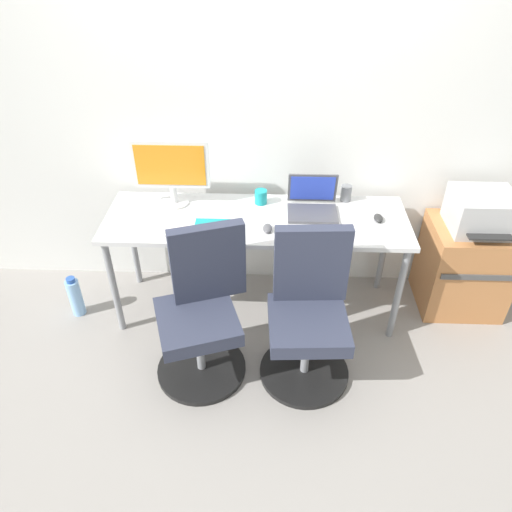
% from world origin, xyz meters
% --- Properties ---
extents(ground_plane, '(5.28, 5.28, 0.00)m').
position_xyz_m(ground_plane, '(0.00, 0.00, 0.00)').
color(ground_plane, gray).
extents(back_wall, '(4.40, 0.04, 2.60)m').
position_xyz_m(back_wall, '(0.00, 0.38, 1.30)').
color(back_wall, white).
rests_on(back_wall, ground).
extents(desk, '(1.89, 0.60, 0.74)m').
position_xyz_m(desk, '(0.00, 0.00, 0.67)').
color(desk, silver).
rests_on(desk, ground).
extents(office_chair_left, '(0.56, 0.56, 0.94)m').
position_xyz_m(office_chair_left, '(-0.29, -0.53, 0.42)').
color(office_chair_left, black).
rests_on(office_chair_left, ground).
extents(office_chair_right, '(0.54, 0.54, 0.94)m').
position_xyz_m(office_chair_right, '(0.32, -0.53, 0.42)').
color(office_chair_right, black).
rests_on(office_chair_right, ground).
extents(side_cabinet, '(0.54, 0.48, 0.63)m').
position_xyz_m(side_cabinet, '(1.42, 0.11, 0.32)').
color(side_cabinet, '#B77542').
rests_on(side_cabinet, ground).
extents(printer, '(0.38, 0.40, 0.24)m').
position_xyz_m(printer, '(1.42, 0.10, 0.75)').
color(printer, '#B7B7B7').
rests_on(printer, side_cabinet).
extents(water_bottle_on_floor, '(0.09, 0.09, 0.31)m').
position_xyz_m(water_bottle_on_floor, '(-1.24, -0.11, 0.15)').
color(water_bottle_on_floor, '#8CBFF2').
rests_on(water_bottle_on_floor, ground).
extents(desktop_monitor, '(0.48, 0.18, 0.43)m').
position_xyz_m(desktop_monitor, '(-0.54, 0.16, 0.99)').
color(desktop_monitor, silver).
rests_on(desktop_monitor, desk).
extents(open_laptop, '(0.31, 0.26, 0.23)m').
position_xyz_m(open_laptop, '(0.35, 0.10, 0.80)').
color(open_laptop, '#4C4C51').
rests_on(open_laptop, desk).
extents(keyboard_by_monitor, '(0.34, 0.12, 0.02)m').
position_xyz_m(keyboard_by_monitor, '(-0.57, -0.18, 0.75)').
color(keyboard_by_monitor, silver).
rests_on(keyboard_by_monitor, desk).
extents(keyboard_by_laptop, '(0.34, 0.12, 0.02)m').
position_xyz_m(keyboard_by_laptop, '(0.31, -0.21, 0.75)').
color(keyboard_by_laptop, '#B7B7B7').
rests_on(keyboard_by_laptop, desk).
extents(mouse_by_monitor, '(0.06, 0.10, 0.03)m').
position_xyz_m(mouse_by_monitor, '(0.75, 0.00, 0.76)').
color(mouse_by_monitor, '#2D2D2D').
rests_on(mouse_by_monitor, desk).
extents(mouse_by_laptop, '(0.06, 0.10, 0.03)m').
position_xyz_m(mouse_by_laptop, '(0.07, -0.14, 0.76)').
color(mouse_by_laptop, '#515156').
rests_on(mouse_by_laptop, desk).
extents(coffee_mug, '(0.08, 0.08, 0.09)m').
position_xyz_m(coffee_mug, '(0.02, 0.18, 0.79)').
color(coffee_mug, teal).
rests_on(coffee_mug, desk).
extents(pen_cup, '(0.07, 0.07, 0.10)m').
position_xyz_m(pen_cup, '(0.58, 0.24, 0.79)').
color(pen_cup, slate).
rests_on(pen_cup, desk).
extents(notebook, '(0.21, 0.15, 0.03)m').
position_xyz_m(notebook, '(-0.26, -0.13, 0.75)').
color(notebook, teal).
rests_on(notebook, desk).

